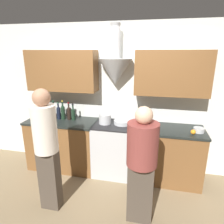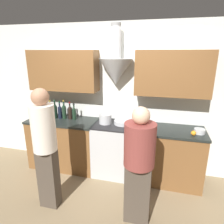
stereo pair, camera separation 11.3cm
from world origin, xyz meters
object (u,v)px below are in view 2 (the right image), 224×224
object	(u,v)px
wine_bottle_1	(43,110)
wine_bottle_3	(51,111)
wine_bottle_0	(39,109)
wine_bottle_7	(70,112)
wine_bottle_5	(60,111)
person_foreground_right	(139,162)
wine_bottle_6	(64,111)
orange_fruit	(194,133)
stock_pot	(105,119)
stove_range	(113,149)
wine_bottle_8	(74,113)
mixing_bowl	(123,122)
person_foreground_left	(45,144)
wine_bottle_2	(47,110)
saucepan	(199,131)
wine_bottle_4	(55,111)

from	to	relation	value
wine_bottle_1	wine_bottle_3	world-z (taller)	wine_bottle_3
wine_bottle_0	wine_bottle_7	size ratio (longest dim) A/B	1.07
wine_bottle_0	wine_bottle_3	bearing A→B (deg)	-3.03
wine_bottle_5	wine_bottle_7	distance (m)	0.20
wine_bottle_5	person_foreground_right	world-z (taller)	person_foreground_right
wine_bottle_6	orange_fruit	distance (m)	2.23
wine_bottle_3	stock_pot	bearing A→B (deg)	-2.59
stove_range	wine_bottle_3	xyz separation A→B (m)	(-1.23, 0.06, 0.60)
wine_bottle_5	wine_bottle_8	world-z (taller)	wine_bottle_5
wine_bottle_7	mixing_bowl	distance (m)	1.00
wine_bottle_0	person_foreground_left	world-z (taller)	person_foreground_left
wine_bottle_2	wine_bottle_3	size ratio (longest dim) A/B	1.00
wine_bottle_0	person_foreground_right	xyz separation A→B (m)	(2.06, -1.04, -0.23)
wine_bottle_0	stock_pot	bearing A→B (deg)	-2.68
wine_bottle_7	wine_bottle_8	world-z (taller)	wine_bottle_7
wine_bottle_1	wine_bottle_3	size ratio (longest dim) A/B	0.95
wine_bottle_1	saucepan	size ratio (longest dim) A/B	1.92
wine_bottle_2	wine_bottle_4	xyz separation A→B (m)	(0.19, -0.02, 0.01)
saucepan	stove_range	bearing A→B (deg)	177.84
person_foreground_left	wine_bottle_0	bearing A→B (deg)	127.05
stove_range	stock_pot	xyz separation A→B (m)	(-0.15, 0.01, 0.54)
stock_pot	person_foreground_left	xyz separation A→B (m)	(-0.52, -1.03, -0.06)
wine_bottle_1	wine_bottle_6	bearing A→B (deg)	-1.80
wine_bottle_0	stock_pot	size ratio (longest dim) A/B	1.64
person_foreground_right	wine_bottle_4	bearing A→B (deg)	148.89
wine_bottle_2	wine_bottle_4	distance (m)	0.19
stove_range	person_foreground_right	bearing A→B (deg)	-59.73
wine_bottle_2	mixing_bowl	xyz separation A→B (m)	(1.47, -0.03, -0.10)
mixing_bowl	wine_bottle_5	bearing A→B (deg)	179.37
wine_bottle_4	wine_bottle_6	size ratio (longest dim) A/B	0.98
stove_range	mixing_bowl	distance (m)	0.52
stove_range	wine_bottle_7	bearing A→B (deg)	174.67
wine_bottle_8	orange_fruit	distance (m)	2.04
wine_bottle_1	mixing_bowl	distance (m)	1.56
stove_range	person_foreground_left	distance (m)	1.31
mixing_bowl	saucepan	size ratio (longest dim) A/B	1.79
saucepan	wine_bottle_7	bearing A→B (deg)	176.62
stove_range	wine_bottle_6	distance (m)	1.13
wine_bottle_1	stock_pot	xyz separation A→B (m)	(1.26, -0.07, -0.04)
wine_bottle_6	orange_fruit	size ratio (longest dim) A/B	4.78
person_foreground_left	person_foreground_right	bearing A→B (deg)	2.63
wine_bottle_0	wine_bottle_6	xyz separation A→B (m)	(0.54, -0.01, 0.00)
wine_bottle_0	wine_bottle_6	size ratio (longest dim) A/B	0.98
wine_bottle_0	saucepan	xyz separation A→B (m)	(2.86, -0.12, -0.10)
wine_bottle_1	wine_bottle_4	bearing A→B (deg)	-3.67
wine_bottle_7	person_foreground_left	bearing A→B (deg)	-81.15
wine_bottle_7	wine_bottle_8	size ratio (longest dim) A/B	1.08
wine_bottle_4	wine_bottle_8	size ratio (longest dim) A/B	1.15
wine_bottle_3	wine_bottle_4	size ratio (longest dim) A/B	0.95
wine_bottle_2	wine_bottle_8	xyz separation A→B (m)	(0.56, -0.01, -0.01)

